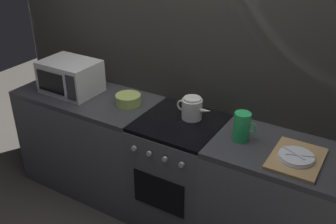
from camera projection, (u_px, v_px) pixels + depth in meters
name	position (u px, v px, depth m)	size (l,w,h in m)	color
ground_plane	(179.00, 216.00, 3.25)	(8.00, 8.00, 0.00)	#47423D
back_wall	(202.00, 69.00, 2.94)	(3.60, 0.05, 2.40)	#B2AD9E
counter_left	(91.00, 140.00, 3.45)	(1.20, 0.60, 0.90)	#515459
stove_unit	(179.00, 172.00, 3.04)	(0.60, 0.63, 0.90)	#4C4C51
counter_right	(295.00, 213.00, 2.63)	(1.20, 0.60, 0.90)	#515459
microwave	(70.00, 77.00, 3.24)	(0.46, 0.35, 0.27)	white
kettle	(192.00, 108.00, 2.84)	(0.28, 0.15, 0.17)	white
mixing_bowl	(128.00, 100.00, 3.07)	(0.20, 0.20, 0.08)	#B7D166
pitcher	(242.00, 127.00, 2.56)	(0.16, 0.11, 0.20)	green
dish_pile	(296.00, 158.00, 2.39)	(0.30, 0.40, 0.06)	tan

